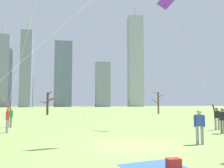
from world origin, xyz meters
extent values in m
plane|color=#7A934C|center=(0.00, 0.00, 0.00)|extent=(400.00, 400.00, 0.00)
cylinder|color=#726656|center=(-7.66, 9.49, 0.42)|extent=(0.14, 0.14, 0.85)
cylinder|color=#726656|center=(-7.87, 9.56, 0.42)|extent=(0.14, 0.14, 0.85)
cube|color=#338C4C|center=(-7.76, 9.53, 1.12)|extent=(0.39, 0.30, 0.54)
sphere|color=brown|center=(-7.76, 9.53, 1.51)|extent=(0.22, 0.22, 0.22)
cylinder|color=#338C4C|center=(-7.56, 9.46, 1.09)|extent=(0.09, 0.09, 0.55)
cylinder|color=#338C4C|center=(-7.96, 9.60, 1.59)|extent=(0.22, 0.15, 0.56)
cylinder|color=gray|center=(-7.05, 5.88, 0.42)|extent=(0.14, 0.14, 0.85)
cylinder|color=gray|center=(-6.98, 5.67, 0.42)|extent=(0.14, 0.14, 0.85)
cube|color=red|center=(-7.02, 5.77, 1.12)|extent=(0.30, 0.39, 0.54)
sphere|color=beige|center=(-7.02, 5.77, 1.51)|extent=(0.22, 0.22, 0.22)
cylinder|color=red|center=(-7.08, 5.97, 1.09)|extent=(0.09, 0.09, 0.55)
cylinder|color=red|center=(-6.95, 5.57, 1.59)|extent=(0.15, 0.22, 0.56)
cylinder|color=gray|center=(7.76, 5.00, 0.42)|extent=(0.14, 0.14, 0.85)
cylinder|color=gray|center=(7.55, 5.06, 0.42)|extent=(0.14, 0.14, 0.85)
cube|color=black|center=(7.66, 5.03, 1.12)|extent=(0.38, 0.29, 0.54)
sphere|color=brown|center=(7.66, 5.03, 1.51)|extent=(0.22, 0.22, 0.22)
cylinder|color=black|center=(7.86, 4.97, 1.09)|extent=(0.09, 0.09, 0.55)
cylinder|color=black|center=(7.46, 5.09, 1.59)|extent=(0.22, 0.15, 0.56)
cube|color=purple|center=(4.61, 6.86, 10.24)|extent=(1.09, 1.23, 1.56)
cylinder|color=black|center=(4.61, 6.86, 10.24)|extent=(0.23, 0.36, 1.00)
cylinder|color=silver|center=(6.03, 5.98, 6.04)|extent=(2.86, 1.78, 8.40)
cylinder|color=silver|center=(-2.27, -0.79, 6.27)|extent=(7.65, 3.24, 8.86)
cylinder|color=#726656|center=(6.65, 3.09, 0.42)|extent=(0.14, 0.14, 0.85)
cylinder|color=#726656|center=(6.69, 2.87, 0.42)|extent=(0.14, 0.14, 0.85)
cube|color=black|center=(6.67, 2.98, 1.12)|extent=(0.27, 0.37, 0.54)
sphere|color=brown|center=(6.67, 2.98, 1.51)|extent=(0.22, 0.22, 0.22)
cylinder|color=black|center=(6.63, 3.18, 1.09)|extent=(0.09, 0.09, 0.55)
cylinder|color=gray|center=(2.93, -0.42, 0.42)|extent=(0.14, 0.14, 0.85)
cylinder|color=gray|center=(3.13, -0.50, 0.42)|extent=(0.14, 0.14, 0.85)
cube|color=#2D4CA5|center=(3.03, -0.46, 1.12)|extent=(0.39, 0.31, 0.54)
sphere|color=tan|center=(3.03, -0.46, 1.51)|extent=(0.22, 0.22, 0.22)
cylinder|color=#2D4CA5|center=(2.83, -0.39, 1.09)|extent=(0.09, 0.09, 0.55)
cylinder|color=#2D4CA5|center=(3.23, -0.54, 1.09)|extent=(0.09, 0.09, 0.55)
cylinder|color=silver|center=(0.85, 28.66, 12.59)|extent=(3.62, 7.14, 25.10)
cylinder|color=#3F3833|center=(-0.95, 25.09, 0.04)|extent=(0.10, 0.10, 0.08)
cylinder|color=silver|center=(-4.48, 25.00, 9.81)|extent=(1.29, 2.99, 19.54)
cylinder|color=#3F3833|center=(-5.13, 23.51, 0.04)|extent=(0.10, 0.10, 0.08)
cube|color=#3359B2|center=(-0.47, -3.83, 0.01)|extent=(2.08, 1.79, 0.01)
cube|color=#B22626|center=(0.03, -4.13, 0.16)|extent=(0.40, 0.28, 0.30)
cylinder|color=#423326|center=(-6.87, 31.41, 1.94)|extent=(0.39, 0.39, 3.89)
cylinder|color=#423326|center=(-6.40, 31.17, 2.53)|extent=(1.06, 0.63, 0.57)
cylinder|color=#423326|center=(-6.51, 30.97, 3.73)|extent=(0.92, 1.07, 0.83)
cylinder|color=#423326|center=(-7.50, 31.18, 2.19)|extent=(1.33, 0.58, 0.49)
cylinder|color=#423326|center=(-6.20, 31.84, 2.85)|extent=(1.49, 1.05, 0.65)
cylinder|color=brown|center=(13.91, 32.79, 2.09)|extent=(0.34, 0.34, 4.17)
cylinder|color=brown|center=(13.23, 32.76, 2.38)|extent=(1.45, 0.20, 1.05)
cylinder|color=brown|center=(14.16, 32.18, 3.39)|extent=(0.60, 1.30, 0.63)
cylinder|color=brown|center=(13.36, 32.62, 4.01)|extent=(1.17, 0.46, 0.59)
cube|color=gray|center=(18.04, 143.63, 14.84)|extent=(9.37, 7.77, 29.68)
cube|color=#9EA3AD|center=(44.49, 157.10, 33.91)|extent=(10.63, 9.07, 67.82)
cylinder|color=#99999E|center=(44.49, 157.10, 71.38)|extent=(0.80, 0.80, 7.10)
cube|color=gray|center=(-30.27, 142.16, 23.88)|extent=(6.77, 10.14, 47.75)
cylinder|color=#99999E|center=(-30.27, 142.16, 50.81)|extent=(0.80, 0.80, 6.11)
cube|color=slate|center=(-8.09, 153.46, 22.41)|extent=(11.78, 10.45, 44.83)
cube|color=gray|center=(-44.97, 141.55, 22.15)|extent=(10.34, 9.23, 44.29)
cylinder|color=#99999E|center=(-44.97, 141.55, 47.15)|extent=(0.80, 0.80, 5.71)
camera|label=1|loc=(-2.95, -10.69, 1.88)|focal=37.59mm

